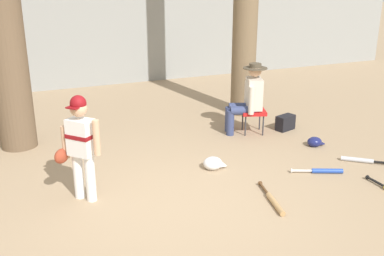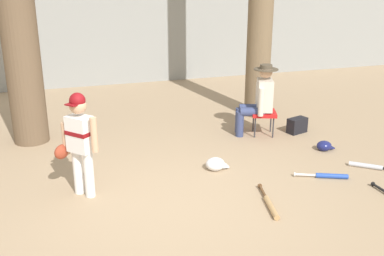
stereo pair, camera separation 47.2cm
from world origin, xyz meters
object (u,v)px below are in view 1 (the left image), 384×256
object	(u,v)px
folding_stool	(253,112)
bat_aluminum_silver	(361,160)
seated_spectator	(248,97)
batting_helmet_navy	(315,142)
handbag_beside_stool	(285,123)
young_ballplayer	(80,142)
bat_blue_youth	(323,171)
bat_wood_tan	(274,201)
batting_helmet_white	(213,163)

from	to	relation	value
folding_stool	bat_aluminum_silver	xyz separation A→B (m)	(0.82, -1.74, -0.33)
bat_aluminum_silver	seated_spectator	bearing A→B (deg)	117.13
folding_stool	seated_spectator	size ratio (longest dim) A/B	0.43
bat_aluminum_silver	batting_helmet_navy	size ratio (longest dim) A/B	2.26
handbag_beside_stool	young_ballplayer	bearing A→B (deg)	-161.86
young_ballplayer	bat_aluminum_silver	size ratio (longest dim) A/B	2.10
folding_stool	handbag_beside_stool	bearing A→B (deg)	-8.97
bat_aluminum_silver	bat_blue_youth	distance (m)	0.76
handbag_beside_stool	bat_blue_youth	size ratio (longest dim) A/B	0.50
folding_stool	bat_wood_tan	world-z (taller)	folding_stool
young_ballplayer	handbag_beside_stool	xyz separation A→B (m)	(3.69, 1.21, -0.61)
batting_helmet_white	young_ballplayer	bearing A→B (deg)	-173.64
handbag_beside_stool	bat_aluminum_silver	world-z (taller)	handbag_beside_stool
batting_helmet_navy	batting_helmet_white	bearing A→B (deg)	-174.93
handbag_beside_stool	bat_wood_tan	bearing A→B (deg)	-126.49
bat_blue_youth	batting_helmet_white	world-z (taller)	batting_helmet_white
seated_spectator	handbag_beside_stool	size ratio (longest dim) A/B	3.53
seated_spectator	bat_wood_tan	world-z (taller)	seated_spectator
handbag_beside_stool	batting_helmet_white	size ratio (longest dim) A/B	1.06
young_ballplayer	bat_blue_youth	world-z (taller)	young_ballplayer
folding_stool	bat_aluminum_silver	distance (m)	1.95
seated_spectator	batting_helmet_white	distance (m)	1.73
folding_stool	seated_spectator	xyz separation A→B (m)	(-0.09, 0.03, 0.28)
young_ballplayer	batting_helmet_white	xyz separation A→B (m)	(1.83, 0.20, -0.66)
folding_stool	young_ballplayer	bearing A→B (deg)	-157.13
young_ballplayer	seated_spectator	world-z (taller)	young_ballplayer
seated_spectator	bat_aluminum_silver	distance (m)	2.08
folding_stool	seated_spectator	world-z (taller)	seated_spectator
handbag_beside_stool	bat_wood_tan	size ratio (longest dim) A/B	0.42
seated_spectator	young_ballplayer	bearing A→B (deg)	-155.97
young_ballplayer	bat_wood_tan	world-z (taller)	young_ballplayer
bat_blue_youth	seated_spectator	bearing A→B (deg)	94.84
seated_spectator	batting_helmet_white	bearing A→B (deg)	-136.02
seated_spectator	bat_blue_youth	bearing A→B (deg)	-85.16
folding_stool	seated_spectator	distance (m)	0.29
batting_helmet_navy	seated_spectator	bearing A→B (deg)	125.25
batting_helmet_white	batting_helmet_navy	distance (m)	1.87
seated_spectator	handbag_beside_stool	distance (m)	0.87
handbag_beside_stool	bat_blue_youth	bearing A→B (deg)	-107.18
folding_stool	batting_helmet_white	size ratio (longest dim) A/B	1.59
bat_aluminum_silver	batting_helmet_white	size ratio (longest dim) A/B	1.94
handbag_beside_stool	bat_aluminum_silver	size ratio (longest dim) A/B	0.55
young_ballplayer	batting_helmet_navy	size ratio (longest dim) A/B	4.74
bat_blue_youth	handbag_beside_stool	bearing A→B (deg)	72.82
bat_aluminum_silver	bat_blue_youth	bearing A→B (deg)	-173.42
young_ballplayer	seated_spectator	size ratio (longest dim) A/B	1.09
folding_stool	bat_blue_youth	world-z (taller)	folding_stool
young_ballplayer	bat_wood_tan	size ratio (longest dim) A/B	1.62
bat_blue_youth	batting_helmet_white	xyz separation A→B (m)	(-1.33, 0.72, 0.05)
batting_helmet_white	handbag_beside_stool	bearing A→B (deg)	28.32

